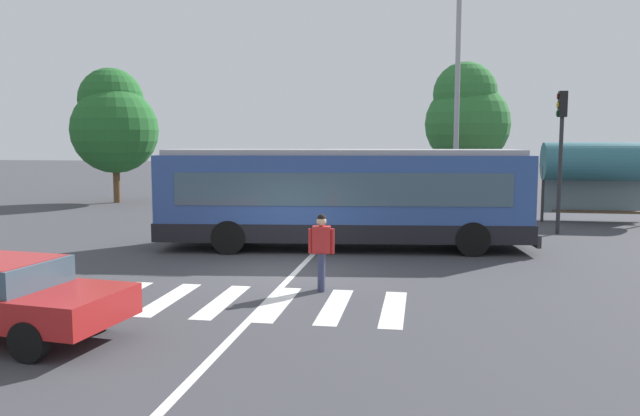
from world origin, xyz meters
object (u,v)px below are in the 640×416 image
at_px(parked_car_red, 467,194).
at_px(parked_car_black, 410,193).
at_px(parked_car_charcoal, 248,192).
at_px(twin_arm_street_lamp, 458,67).
at_px(parked_car_teal, 301,192).
at_px(background_tree_right, 467,115).
at_px(parked_car_white, 356,193).
at_px(traffic_light_far_corner, 561,139).
at_px(city_transit_bus, 343,197).
at_px(background_tree_left, 114,121).
at_px(bus_stop_shelter, 599,163).
at_px(pedestrian_crossing_street, 321,248).

bearing_deg(parked_car_red, parked_car_black, -175.14).
height_order(parked_car_charcoal, twin_arm_street_lamp, twin_arm_street_lamp).
bearing_deg(parked_car_teal, parked_car_red, 3.80).
bearing_deg(background_tree_right, twin_arm_street_lamp, -95.68).
height_order(parked_car_white, traffic_light_far_corner, traffic_light_far_corner).
distance_m(parked_car_red, traffic_light_far_corner, 8.51).
bearing_deg(city_transit_bus, parked_car_teal, 107.41).
height_order(parked_car_white, background_tree_left, background_tree_left).
xyz_separation_m(parked_car_charcoal, bus_stop_shelter, (15.64, -3.41, 1.65)).
xyz_separation_m(pedestrian_crossing_street, parked_car_white, (-1.04, 16.97, -0.20)).
bearing_deg(twin_arm_street_lamp, bus_stop_shelter, 14.43).
relative_size(pedestrian_crossing_street, parked_car_red, 0.37).
relative_size(parked_car_red, traffic_light_far_corner, 0.92).
bearing_deg(background_tree_left, parked_car_red, -1.54).
bearing_deg(parked_car_teal, parked_car_black, 3.26).
bearing_deg(parked_car_white, parked_car_charcoal, -177.22).
height_order(parked_car_charcoal, parked_car_black, same).
bearing_deg(parked_car_red, bus_stop_shelter, -40.31).
bearing_deg(traffic_light_far_corner, twin_arm_street_lamp, 150.25).
bearing_deg(background_tree_right, city_transit_bus, -105.41).
relative_size(parked_car_teal, background_tree_left, 0.64).
bearing_deg(background_tree_right, pedestrian_crossing_street, -101.24).
xyz_separation_m(parked_car_charcoal, parked_car_red, (10.74, 0.74, 0.00)).
relative_size(city_transit_bus, bus_stop_shelter, 2.63).
distance_m(parked_car_red, bus_stop_shelter, 6.63).
distance_m(parked_car_charcoal, background_tree_right, 13.26).
height_order(parked_car_charcoal, parked_car_red, same).
distance_m(parked_car_teal, bus_stop_shelter, 13.58).
height_order(parked_car_charcoal, background_tree_left, background_tree_left).
bearing_deg(parked_car_white, city_transit_bus, -85.96).
relative_size(parked_car_charcoal, background_tree_right, 0.59).
bearing_deg(city_transit_bus, traffic_light_far_corner, 30.38).
height_order(pedestrian_crossing_street, parked_car_teal, pedestrian_crossing_street).
bearing_deg(twin_arm_street_lamp, parked_car_white, 131.09).
bearing_deg(twin_arm_street_lamp, parked_car_teal, 144.89).
relative_size(pedestrian_crossing_street, parked_car_teal, 0.37).
height_order(parked_car_charcoal, background_tree_right, background_tree_right).
bearing_deg(parked_car_charcoal, city_transit_bus, -60.89).
bearing_deg(twin_arm_street_lamp, background_tree_right, 84.32).
bearing_deg(parked_car_charcoal, parked_car_black, 3.61).
bearing_deg(twin_arm_street_lamp, traffic_light_far_corner, -29.75).
xyz_separation_m(pedestrian_crossing_street, background_tree_right, (4.57, 22.97, 3.76)).
bearing_deg(background_tree_left, twin_arm_street_lamp, -19.21).
relative_size(city_transit_bus, parked_car_white, 2.54).
distance_m(city_transit_bus, parked_car_white, 11.46).
height_order(background_tree_left, background_tree_right, background_tree_right).
xyz_separation_m(traffic_light_far_corner, bus_stop_shelter, (2.22, 3.50, -0.95)).
xyz_separation_m(parked_car_teal, background_tree_left, (-10.34, 1.03, 3.57)).
xyz_separation_m(city_transit_bus, bus_stop_shelter, (9.43, 7.73, 0.83)).
relative_size(parked_car_white, parked_car_red, 0.97).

